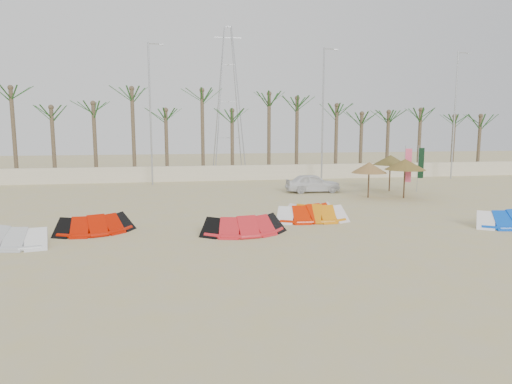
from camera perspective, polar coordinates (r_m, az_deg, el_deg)
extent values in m
plane|color=tan|center=(17.99, 3.21, -6.84)|extent=(120.00, 120.00, 0.00)
cube|color=beige|center=(39.33, -3.90, 2.38)|extent=(60.00, 0.30, 1.30)
cylinder|color=brown|center=(41.70, -23.77, 5.62)|extent=(0.32, 0.32, 6.50)
ellipsoid|color=#194719|center=(41.71, -24.03, 10.08)|extent=(4.00, 4.00, 2.40)
cylinder|color=brown|center=(40.45, -9.83, 6.14)|extent=(0.32, 0.32, 6.50)
ellipsoid|color=#194719|center=(40.47, -9.94, 10.74)|extent=(4.00, 4.00, 2.40)
cylinder|color=brown|center=(41.64, 4.15, 6.30)|extent=(0.32, 0.32, 6.50)
ellipsoid|color=#194719|center=(41.65, 4.20, 10.77)|extent=(4.00, 4.00, 2.40)
cylinder|color=brown|center=(45.07, 16.67, 6.12)|extent=(0.32, 0.32, 6.50)
ellipsoid|color=#194719|center=(45.09, 16.84, 10.25)|extent=(4.00, 4.00, 2.40)
cylinder|color=brown|center=(49.13, 25.11, 5.84)|extent=(0.32, 0.32, 6.50)
ellipsoid|color=#194719|center=(49.14, 25.35, 9.63)|extent=(4.00, 4.00, 2.40)
cylinder|color=#A5A8AD|center=(37.00, -13.06, 9.34)|extent=(0.14, 0.14, 11.00)
cylinder|color=#A5A8AD|center=(37.48, -12.55, 17.65)|extent=(1.00, 0.08, 0.08)
cube|color=#A5A8AD|center=(37.45, -11.74, 17.60)|extent=(0.35, 0.14, 0.10)
cylinder|color=#A5A8AD|center=(38.80, 8.34, 9.41)|extent=(0.14, 0.14, 11.00)
cylinder|color=#A5A8AD|center=(39.44, 9.24, 17.26)|extent=(1.00, 0.08, 0.08)
cube|color=#A5A8AD|center=(39.59, 9.95, 17.13)|extent=(0.35, 0.14, 0.10)
cylinder|color=#A5A8AD|center=(43.98, 23.57, 8.67)|extent=(0.14, 0.14, 11.00)
cylinder|color=#A5A8AD|center=(44.68, 24.54, 15.56)|extent=(1.00, 0.08, 0.08)
cube|color=#A5A8AD|center=(44.95, 25.08, 15.42)|extent=(0.35, 0.14, 0.10)
cylinder|color=#ADB0B3|center=(20.56, -28.36, -5.62)|extent=(2.87, 1.91, 0.20)
cube|color=silver|center=(20.20, -24.33, -5.16)|extent=(1.09, 1.25, 0.40)
cylinder|color=#B91200|center=(21.32, -19.43, -4.62)|extent=(2.91, 1.28, 0.20)
cube|color=black|center=(21.67, -22.98, -4.20)|extent=(0.95, 1.24, 0.40)
cube|color=black|center=(21.20, -15.75, -4.12)|extent=(0.95, 1.24, 0.40)
cylinder|color=red|center=(20.00, -1.49, -4.98)|extent=(3.41, 0.73, 0.20)
cube|color=black|center=(19.91, -5.93, -4.64)|extent=(0.76, 1.18, 0.40)
cube|color=black|center=(20.33, 2.77, -4.33)|extent=(0.76, 1.18, 0.40)
cylinder|color=red|center=(23.00, 6.68, -3.27)|extent=(3.21, 1.26, 0.20)
cube|color=white|center=(22.70, 2.98, -3.00)|extent=(0.92, 1.23, 0.40)
cube|color=white|center=(23.52, 10.12, -2.72)|extent=(0.92, 1.23, 0.40)
cylinder|color=orange|center=(22.90, 7.32, -3.34)|extent=(2.81, 1.16, 0.20)
cube|color=white|center=(22.62, 4.07, -3.05)|extent=(0.93, 1.24, 0.40)
cube|color=white|center=(23.37, 10.33, -2.79)|extent=(0.93, 1.24, 0.40)
cylinder|color=blue|center=(24.48, 28.87, -3.56)|extent=(3.07, 0.79, 0.20)
cube|color=white|center=(23.70, 26.11, -3.36)|extent=(0.80, 1.19, 0.40)
cylinder|color=#4C331E|center=(30.77, 13.90, 1.38)|extent=(0.10, 0.10, 2.23)
cone|color=#A67841|center=(30.68, 13.96, 2.99)|extent=(2.29, 2.29, 0.70)
cylinder|color=#4C331E|center=(31.13, 18.06, 1.51)|extent=(0.10, 0.10, 2.46)
cone|color=olive|center=(31.03, 18.14, 3.31)|extent=(2.62, 2.62, 0.70)
cylinder|color=#4C331E|center=(34.22, 16.39, 2.20)|extent=(0.10, 0.10, 2.51)
cone|color=brown|center=(34.13, 16.46, 3.88)|extent=(2.43, 2.43, 0.70)
cylinder|color=#A5A8AD|center=(31.55, 18.06, 2.45)|extent=(0.04, 0.04, 3.40)
cube|color=#FC5680|center=(31.61, 18.45, 3.18)|extent=(0.39, 0.19, 2.21)
cylinder|color=#A5A8AD|center=(34.44, 19.56, 2.77)|extent=(0.04, 0.04, 3.32)
cube|color=black|center=(34.51, 19.92, 3.43)|extent=(0.42, 0.05, 2.16)
imported|color=white|center=(32.56, 7.11, 1.11)|extent=(3.86, 1.61, 1.31)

